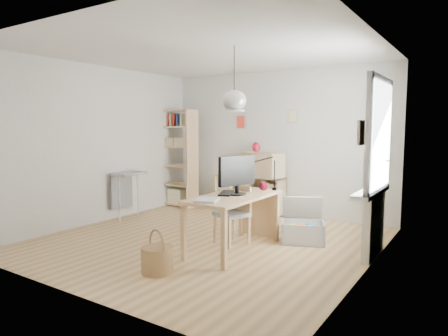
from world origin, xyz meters
The scene contains 20 objects.
ground centered at (0.00, 0.00, 0.00)m, with size 4.50×4.50×0.00m, color tan.
room_shell centered at (0.55, -0.15, 2.00)m, with size 4.50×4.50×4.50m.
window_unit centered at (2.23, 0.60, 1.55)m, with size 0.07×1.16×1.46m.
radiator centered at (2.19, 0.60, 0.40)m, with size 0.10×0.80×0.80m, color white.
windowsill centered at (2.14, 0.60, 0.83)m, with size 0.22×1.20×0.06m, color silver.
desk centered at (0.55, -0.15, 0.66)m, with size 0.70×1.50×0.75m.
cube_shelf centered at (-0.47, 2.08, 0.30)m, with size 1.40×0.38×0.72m.
tall_bookshelf centered at (-2.04, 1.80, 1.09)m, with size 0.80×0.38×2.00m.
side_table centered at (-2.04, 0.35, 0.67)m, with size 0.40×0.55×0.85m.
chair centered at (0.40, 0.13, 0.47)m, with size 0.52×0.52×0.82m.
wicker_basket centered at (0.26, -1.34, 0.16)m, with size 0.36×0.36×0.51m.
storage_chest centered at (1.19, 0.72, 0.20)m, with size 0.81×0.84×0.62m.
monitor centered at (0.57, -0.11, 1.04)m, with size 0.24×0.59×0.52m.
keyboard centered at (0.41, -0.12, 0.76)m, with size 0.16×0.42×0.02m, color black.
task_lamp centered at (0.61, 0.46, 1.06)m, with size 0.43×0.16×0.46m.
yarn_ball centered at (0.71, 0.40, 0.81)m, with size 0.13×0.13×0.13m, color #4E0A1A.
paper_tray centered at (0.50, -0.71, 0.77)m, with size 0.26×0.32×0.03m, color silver.
drawer_chest centered at (-0.16, 2.04, 0.95)m, with size 0.80×0.36×0.46m, color #D6B78D.
red_vase centered at (-0.31, 2.04, 1.27)m, with size 0.16×0.16×0.19m, color maroon.
potted_plant centered at (2.12, 0.95, 1.05)m, with size 0.34×0.29×0.38m, color #356224.
Camera 1 is at (3.31, -4.63, 1.67)m, focal length 32.00 mm.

